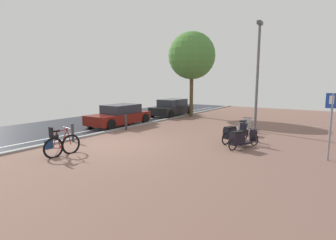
# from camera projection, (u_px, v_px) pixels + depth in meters

# --- Properties ---
(ground) EXTENTS (21.00, 40.00, 0.13)m
(ground) POSITION_uv_depth(u_px,v_px,m) (142.00, 150.00, 10.30)
(ground) COLOR #1F222C
(bicycle_foreground) EXTENTS (0.71, 1.46, 1.13)m
(bicycle_foreground) POSITION_uv_depth(u_px,v_px,m) (60.00, 145.00, 9.45)
(bicycle_foreground) COLOR black
(bicycle_foreground) RESTS_ON ground
(scooter_near) EXTENTS (0.52, 1.69, 0.79)m
(scooter_near) POSITION_uv_depth(u_px,v_px,m) (244.00, 126.00, 13.44)
(scooter_near) COLOR black
(scooter_near) RESTS_ON ground
(scooter_mid) EXTENTS (0.88, 1.72, 0.75)m
(scooter_mid) POSITION_uv_depth(u_px,v_px,m) (241.00, 139.00, 10.47)
(scooter_mid) COLOR black
(scooter_mid) RESTS_ON ground
(scooter_far) EXTENTS (0.77, 1.84, 0.86)m
(scooter_far) POSITION_uv_depth(u_px,v_px,m) (233.00, 133.00, 11.49)
(scooter_far) COLOR black
(scooter_far) RESTS_ON ground
(parked_car_near) EXTENTS (1.90, 4.06, 1.26)m
(parked_car_near) POSITION_uv_depth(u_px,v_px,m) (120.00, 115.00, 16.13)
(parked_car_near) COLOR maroon
(parked_car_near) RESTS_ON ground
(parked_car_far) EXTENTS (1.84, 3.90, 1.30)m
(parked_car_far) POSITION_uv_depth(u_px,v_px,m) (172.00, 108.00, 20.61)
(parked_car_far) COLOR black
(parked_car_far) RESTS_ON ground
(parking_sign) EXTENTS (0.40, 0.07, 2.28)m
(parking_sign) POSITION_uv_depth(u_px,v_px,m) (331.00, 119.00, 8.72)
(parking_sign) COLOR gray
(parking_sign) RESTS_ON ground
(lamp_post) EXTENTS (0.20, 0.52, 5.74)m
(lamp_post) POSITION_uv_depth(u_px,v_px,m) (258.00, 71.00, 13.82)
(lamp_post) COLOR slate
(lamp_post) RESTS_ON ground
(street_tree) EXTENTS (3.55, 3.55, 6.39)m
(street_tree) POSITION_uv_depth(u_px,v_px,m) (192.00, 56.00, 19.79)
(street_tree) COLOR brown
(street_tree) RESTS_ON ground
(bollard_near) EXTENTS (0.12, 0.12, 0.81)m
(bollard_near) POSITION_uv_depth(u_px,v_px,m) (73.00, 133.00, 11.67)
(bollard_near) COLOR #38383D
(bollard_near) RESTS_ON ground
(bollard_far) EXTENTS (0.12, 0.12, 0.85)m
(bollard_far) POSITION_uv_depth(u_px,v_px,m) (126.00, 122.00, 14.53)
(bollard_far) COLOR #38383D
(bollard_far) RESTS_ON ground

